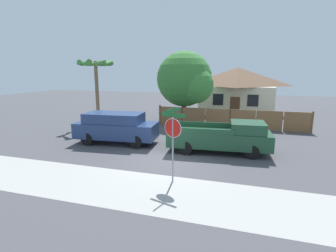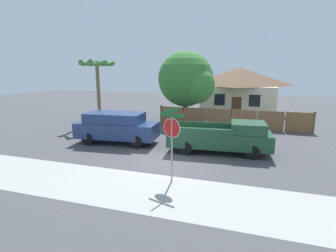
{
  "view_description": "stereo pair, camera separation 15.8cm",
  "coord_description": "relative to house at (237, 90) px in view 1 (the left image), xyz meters",
  "views": [
    {
      "loc": [
        3.85,
        -12.1,
        4.42
      ],
      "look_at": [
        -0.08,
        0.69,
        1.6
      ],
      "focal_mm": 28.0,
      "sensor_mm": 36.0,
      "label": 1
    },
    {
      "loc": [
        4.0,
        -12.05,
        4.42
      ],
      "look_at": [
        -0.08,
        0.69,
        1.6
      ],
      "focal_mm": 28.0,
      "sensor_mm": 36.0,
      "label": 2
    }
  ],
  "objects": [
    {
      "name": "sidewalk_strip",
      "position": [
        -2.66,
        -20.32,
        -2.47
      ],
      "size": [
        36.0,
        3.2,
        0.01
      ],
      "color": "#A3A39E",
      "rests_on": "ground"
    },
    {
      "name": "ground_plane",
      "position": [
        -2.66,
        -16.72,
        -2.48
      ],
      "size": [
        80.0,
        80.0,
        0.0
      ],
      "primitive_type": "plane",
      "color": "#47474C"
    },
    {
      "name": "wooden_fence",
      "position": [
        -0.09,
        -8.15,
        -1.72
      ],
      "size": [
        11.68,
        0.12,
        1.6
      ],
      "color": "brown",
      "rests_on": "ground"
    },
    {
      "name": "oak_tree",
      "position": [
        -3.94,
        -6.72,
        1.15
      ],
      "size": [
        4.96,
        4.73,
        6.1
      ],
      "color": "brown",
      "rests_on": "ground"
    },
    {
      "name": "stop_sign",
      "position": [
        -1.56,
        -19.22,
        -0.42
      ],
      "size": [
        1.04,
        0.94,
        3.01
      ],
      "rotation": [
        0.0,
        0.0,
        -0.3
      ],
      "color": "gray",
      "rests_on": "ground"
    },
    {
      "name": "red_suv",
      "position": [
        -6.52,
        -14.67,
        -1.44
      ],
      "size": [
        5.14,
        2.35,
        1.9
      ],
      "rotation": [
        0.0,
        0.0,
        0.09
      ],
      "color": "navy",
      "rests_on": "ground"
    },
    {
      "name": "orange_pickup",
      "position": [
        -0.04,
        -14.65,
        -1.6
      ],
      "size": [
        5.66,
        2.4,
        1.76
      ],
      "rotation": [
        0.0,
        0.0,
        0.09
      ],
      "color": "#1E472D",
      "rests_on": "ground"
    },
    {
      "name": "house",
      "position": [
        0.0,
        0.0,
        0.0
      ],
      "size": [
        7.73,
        6.8,
        4.78
      ],
      "color": "beige",
      "rests_on": "ground"
    },
    {
      "name": "palm_tree",
      "position": [
        -10.44,
        -10.34,
        2.04
      ],
      "size": [
        2.61,
        2.81,
        5.27
      ],
      "color": "brown",
      "rests_on": "ground"
    }
  ]
}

